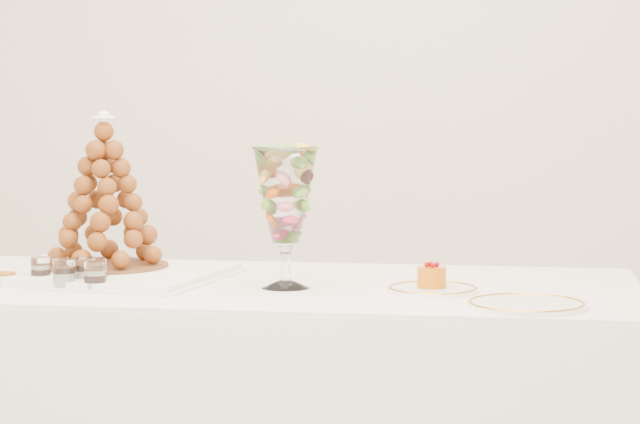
# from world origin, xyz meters

# --- Properties ---
(lace_tray) EXTENTS (0.68, 0.56, 0.02)m
(lace_tray) POSITION_xyz_m (-0.50, 0.15, 0.80)
(lace_tray) COLOR white
(lace_tray) RESTS_ON buffet_table
(macaron_vase) EXTENTS (0.16, 0.16, 0.35)m
(macaron_vase) POSITION_xyz_m (0.02, 0.05, 1.02)
(macaron_vase) COLOR white
(macaron_vase) RESTS_ON buffet_table
(cake_plate) EXTENTS (0.22, 0.22, 0.01)m
(cake_plate) POSITION_xyz_m (0.38, 0.04, 0.80)
(cake_plate) COLOR white
(cake_plate) RESTS_ON buffet_table
(spare_plate) EXTENTS (0.27, 0.27, 0.01)m
(spare_plate) POSITION_xyz_m (0.61, -0.16, 0.80)
(spare_plate) COLOR white
(spare_plate) RESTS_ON buffet_table
(verrine_a) EXTENTS (0.06, 0.06, 0.07)m
(verrine_a) POSITION_xyz_m (-0.61, 0.03, 0.83)
(verrine_a) COLOR white
(verrine_a) RESTS_ON buffet_table
(verrine_b) EXTENTS (0.05, 0.05, 0.07)m
(verrine_b) POSITION_xyz_m (-0.48, -0.00, 0.83)
(verrine_b) COLOR white
(verrine_b) RESTS_ON buffet_table
(verrine_c) EXTENTS (0.06, 0.06, 0.07)m
(verrine_c) POSITION_xyz_m (-0.45, 0.00, 0.83)
(verrine_c) COLOR white
(verrine_c) RESTS_ON buffet_table
(verrine_d) EXTENTS (0.07, 0.07, 0.07)m
(verrine_d) POSITION_xyz_m (-0.52, -0.06, 0.83)
(verrine_d) COLOR white
(verrine_d) RESTS_ON buffet_table
(verrine_e) EXTENTS (0.06, 0.06, 0.07)m
(verrine_e) POSITION_xyz_m (-0.43, -0.07, 0.83)
(verrine_e) COLOR white
(verrine_e) RESTS_ON buffet_table
(ramekin_back) EXTENTS (0.08, 0.08, 0.02)m
(ramekin_back) POSITION_xyz_m (-0.70, -0.01, 0.80)
(ramekin_back) COLOR white
(ramekin_back) RESTS_ON buffet_table
(croquembouche) EXTENTS (0.34, 0.34, 0.41)m
(croquembouche) POSITION_xyz_m (-0.50, 0.20, 1.01)
(croquembouche) COLOR brown
(croquembouche) RESTS_ON lace_tray
(mousse_cake) EXTENTS (0.07, 0.07, 0.06)m
(mousse_cake) POSITION_xyz_m (0.38, 0.05, 0.83)
(mousse_cake) COLOR #CF6409
(mousse_cake) RESTS_ON cake_plate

